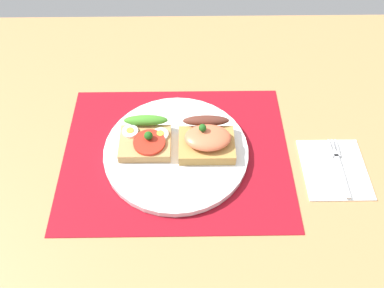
% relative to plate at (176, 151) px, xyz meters
% --- Properties ---
extents(ground_plane, '(1.20, 0.90, 0.03)m').
position_rel_plate_xyz_m(ground_plane, '(0.00, 0.00, -0.03)').
color(ground_plane, '#B8824F').
extents(placemat, '(0.43, 0.34, 0.00)m').
position_rel_plate_xyz_m(placemat, '(0.00, 0.00, -0.01)').
color(placemat, maroon).
rests_on(placemat, ground_plane).
extents(plate, '(0.27, 0.27, 0.01)m').
position_rel_plate_xyz_m(plate, '(0.00, 0.00, 0.00)').
color(plate, white).
rests_on(plate, placemat).
extents(sandwich_egg_tomato, '(0.09, 0.09, 0.04)m').
position_rel_plate_xyz_m(sandwich_egg_tomato, '(-0.06, 0.01, 0.02)').
color(sandwich_egg_tomato, tan).
rests_on(sandwich_egg_tomato, plate).
extents(sandwich_salmon, '(0.10, 0.09, 0.06)m').
position_rel_plate_xyz_m(sandwich_salmon, '(0.06, 0.00, 0.03)').
color(sandwich_salmon, '#B78944').
rests_on(sandwich_salmon, plate).
extents(napkin, '(0.12, 0.14, 0.01)m').
position_rel_plate_xyz_m(napkin, '(0.29, -0.04, -0.01)').
color(napkin, white).
rests_on(napkin, ground_plane).
extents(fork, '(0.02, 0.13, 0.00)m').
position_rel_plate_xyz_m(fork, '(0.30, -0.03, -0.00)').
color(fork, '#B7B7BC').
rests_on(fork, napkin).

